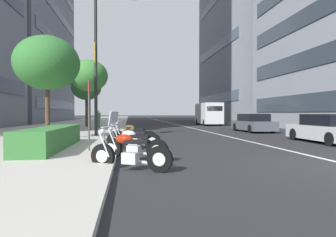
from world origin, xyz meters
TOP-DOWN VIEW (x-y plane):
  - sidewalk_right_plaza at (30.00, 11.70)m, footprint 160.00×10.49m
  - lane_centre_stripe at (35.00, 0.00)m, footprint 110.00×0.16m
  - motorcycle_mid_row at (0.41, 6.06)m, footprint 1.09×2.05m
  - motorcycle_second_in_row at (1.90, 5.96)m, footprint 1.07×2.03m
  - motorcycle_far_end_row at (4.64, 5.94)m, footprint 0.78×2.16m
  - motorcycle_by_sign_pole at (5.81, 5.91)m, footprint 0.96×2.07m
  - car_following_behind at (5.86, -3.52)m, footprint 4.47×1.97m
  - car_far_down_avenue at (14.23, -3.54)m, footprint 4.59×1.95m
  - delivery_van_ahead at (26.75, -3.53)m, footprint 5.89×2.35m
  - parking_sign_by_curb at (3.31, 7.44)m, footprint 0.32×0.06m
  - street_lamp_with_banners at (9.95, 7.58)m, footprint 1.26×2.56m
  - clipped_hedge_bed at (4.19, 8.90)m, footprint 5.51×1.10m
  - street_tree_by_lamp_post at (7.81, 10.03)m, footprint 3.10×3.10m
  - street_tree_near_plaza_corner at (14.88, 9.00)m, footprint 2.76×2.76m
  - street_tree_mid_sidewalk at (21.23, 10.12)m, footprint 2.81×2.81m
  - pedestrian_on_plaza at (18.93, 8.78)m, footprint 0.35×0.45m

SIDE VIEW (x-z plane):
  - lane_centre_stripe at x=35.00m, z-range 0.00..0.01m
  - sidewalk_right_plaza at x=30.00m, z-range 0.00..0.15m
  - motorcycle_mid_row at x=0.41m, z-range -0.13..0.97m
  - motorcycle_by_sign_pole at x=5.81m, z-range -0.13..0.98m
  - motorcycle_far_end_row at x=4.64m, z-range -0.30..1.19m
  - motorcycle_second_in_row at x=1.90m, z-range -0.30..1.20m
  - clipped_hedge_bed at x=4.19m, z-range 0.15..0.92m
  - car_far_down_avenue at x=14.23m, z-range -0.04..1.35m
  - car_following_behind at x=5.86m, z-range -0.04..1.35m
  - pedestrian_on_plaza at x=18.93m, z-range 0.15..1.71m
  - delivery_van_ahead at x=26.75m, z-range 0.09..2.74m
  - parking_sign_by_curb at x=3.31m, z-range 0.40..2.81m
  - street_tree_by_lamp_post at x=7.81m, z-range 1.35..6.41m
  - street_tree_mid_sidewalk at x=21.23m, z-range 1.42..6.37m
  - street_tree_near_plaza_corner at x=14.88m, z-range 1.58..6.83m
  - street_lamp_with_banners at x=9.95m, z-range 0.98..9.16m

